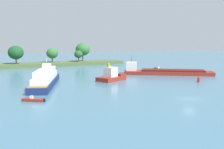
# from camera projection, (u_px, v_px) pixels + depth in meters

# --- Properties ---
(ground_plane) EXTENTS (400.00, 400.00, 0.00)m
(ground_plane) POSITION_uv_depth(u_px,v_px,m) (189.00, 99.00, 50.65)
(ground_plane) COLOR teal
(treeline_island) EXTENTS (99.32, 12.17, 9.84)m
(treeline_island) POSITION_uv_depth(u_px,v_px,m) (15.00, 62.00, 110.88)
(treeline_island) COLOR #4C6038
(treeline_island) RESTS_ON ground
(small_motorboat) EXTENTS (3.88, 3.40, 1.00)m
(small_motorboat) POSITION_uv_depth(u_px,v_px,m) (33.00, 100.00, 48.72)
(small_motorboat) COLOR maroon
(small_motorboat) RESTS_ON ground
(tugboat) EXTENTS (9.23, 7.25, 4.93)m
(tugboat) POSITION_uv_depth(u_px,v_px,m) (112.00, 76.00, 74.18)
(tugboat) COLOR maroon
(tugboat) RESTS_ON ground
(white_riverboat) EXTENTS (13.19, 24.21, 6.55)m
(white_riverboat) POSITION_uv_depth(u_px,v_px,m) (45.00, 78.00, 65.78)
(white_riverboat) COLOR navy
(white_riverboat) RESTS_ON ground
(fishing_skiff) EXTENTS (2.39, 4.99, 0.87)m
(fishing_skiff) POSITION_uv_depth(u_px,v_px,m) (158.00, 69.00, 104.65)
(fishing_skiff) COLOR maroon
(fishing_skiff) RESTS_ON ground
(cargo_barge) EXTENTS (26.47, 21.77, 5.71)m
(cargo_barge) POSITION_uv_depth(u_px,v_px,m) (165.00, 72.00, 87.78)
(cargo_barge) COLOR maroon
(cargo_barge) RESTS_ON ground
(channel_buoy_red) EXTENTS (0.70, 0.70, 1.90)m
(channel_buoy_red) POSITION_uv_depth(u_px,v_px,m) (199.00, 79.00, 71.23)
(channel_buoy_red) COLOR red
(channel_buoy_red) RESTS_ON ground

